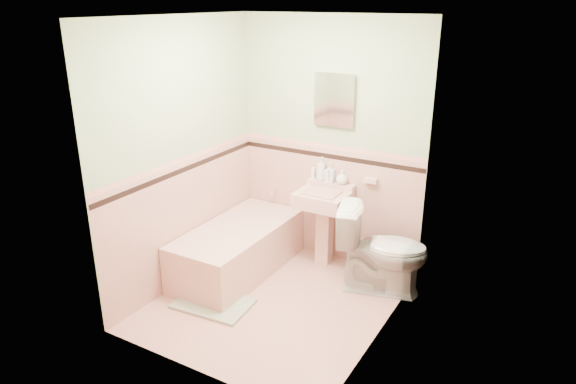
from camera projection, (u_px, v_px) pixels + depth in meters
The scene contains 32 objects.
floor at pixel (274, 302), 4.81m from camera, with size 2.20×2.20×0.00m, color #DB9E90.
ceiling at pixel (271, 16), 3.94m from camera, with size 2.20×2.20×0.00m, color white.
wall_back at pixel (330, 143), 5.27m from camera, with size 2.50×2.50×0.00m, color beige.
wall_front at pixel (187, 218), 3.48m from camera, with size 2.50×2.50×0.00m, color beige.
wall_left at pixel (181, 156), 4.85m from camera, with size 2.50×2.50×0.00m, color beige.
wall_right at pixel (387, 194), 3.91m from camera, with size 2.50×2.50×0.00m, color beige.
wainscot_back at pixel (328, 204), 5.49m from camera, with size 2.00×2.00×0.00m, color #DEA395.
wainscot_front at pixel (194, 301), 3.72m from camera, with size 2.00×2.00×0.00m, color #DEA395.
wainscot_left at pixel (187, 221), 5.07m from camera, with size 2.20×2.20×0.00m, color #DEA395.
wainscot_right at pixel (380, 270), 4.14m from camera, with size 2.20×2.20×0.00m, color #DEA395.
accent_back at pixel (329, 156), 5.30m from camera, with size 2.00×2.00×0.00m, color black.
accent_front at pixel (190, 235), 3.54m from camera, with size 2.00×2.00×0.00m, color black.
accent_left at pixel (184, 170), 4.88m from camera, with size 2.20×2.20×0.00m, color black.
accent_right at pixel (383, 210), 3.96m from camera, with size 2.20×2.20×0.00m, color black.
cap_back at pixel (329, 147), 5.27m from camera, with size 2.00×2.00×0.00m, color #DB8F85.
cap_front at pixel (189, 221), 3.51m from camera, with size 2.00×2.00×0.00m, color #DB8F85.
cap_left at pixel (183, 160), 4.85m from camera, with size 2.20×2.20×0.00m, color #DB8F85.
cap_right at pixel (384, 197), 3.93m from camera, with size 2.20×2.20×0.00m, color #DB8F85.
bathtub at pixel (238, 250), 5.30m from camera, with size 0.70×1.50×0.45m, color #D6A195.
tub_faucet at pixel (275, 192), 5.74m from camera, with size 0.04×0.04×0.12m, color silver.
sink at pixel (322, 229), 5.35m from camera, with size 0.51×0.48×0.81m, color #D6A195, non-canonical shape.
sink_faucet at pixel (329, 175), 5.27m from camera, with size 0.02×0.02×0.10m, color silver.
medicine_cabinet at pixel (335, 100), 5.07m from camera, with size 0.40×0.04×0.50m, color white.
soap_dish at pixel (371, 180), 5.12m from camera, with size 0.13×0.08×0.04m, color #D6A195.
soap_bottle_left at pixel (321, 169), 5.34m from camera, with size 0.10×0.10×0.25m, color #B2B2B2.
soap_bottle_mid at pixel (330, 173), 5.30m from camera, with size 0.09×0.09×0.20m, color #B2B2B2.
soap_bottle_right at pixel (342, 177), 5.25m from camera, with size 0.12×0.12×0.15m, color #B2B2B2.
tube at pixel (313, 173), 5.41m from camera, with size 0.04×0.04×0.12m, color white.
toilet at pixel (382, 250), 4.87m from camera, with size 0.47×0.83×0.85m, color white.
bucket at pixel (371, 259), 5.33m from camera, with size 0.25×0.25×0.25m, color #11188F, non-canonical shape.
bath_mat at pixel (214, 303), 4.76m from camera, with size 0.68×0.45×0.03m, color gray.
shoe at pixel (205, 293), 4.86m from camera, with size 0.15×0.07×0.06m, color #BF1E59.
Camera 1 is at (2.19, -3.54, 2.63)m, focal length 32.59 mm.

